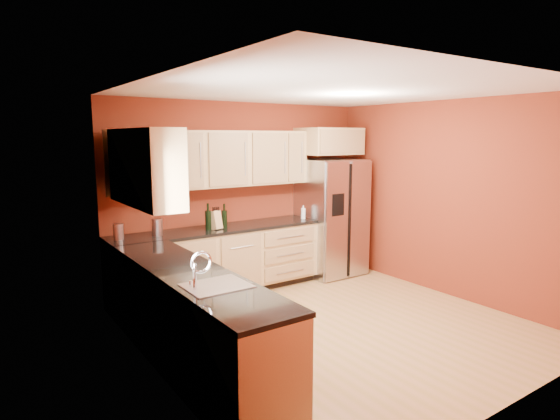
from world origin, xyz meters
name	(u,v)px	position (x,y,z in m)	size (l,w,h in m)	color
floor	(333,326)	(0.00, 0.00, 0.00)	(4.00, 4.00, 0.00)	#A98141
ceiling	(337,90)	(0.00, 0.00, 2.60)	(4.00, 4.00, 0.00)	white
wall_back	(243,194)	(0.00, 2.00, 1.30)	(4.00, 0.04, 2.60)	maroon
wall_front	(513,249)	(0.00, -2.00, 1.30)	(4.00, 0.04, 2.60)	maroon
wall_left	(156,234)	(-2.00, 0.00, 1.30)	(0.04, 4.00, 2.60)	maroon
wall_right	(449,199)	(2.00, 0.00, 1.30)	(0.04, 4.00, 2.60)	maroon
base_cabinets_back	(219,263)	(-0.55, 1.70, 0.44)	(2.90, 0.60, 0.88)	tan
base_cabinets_left	(192,323)	(-1.70, 0.00, 0.44)	(0.60, 2.80, 0.88)	tan
countertop_back	(219,229)	(-0.55, 1.69, 0.90)	(2.90, 0.62, 0.04)	black
countertop_left	(191,274)	(-1.69, 0.00, 0.90)	(0.62, 2.80, 0.04)	black
upper_cabinets_back	(232,159)	(-0.25, 1.83, 1.83)	(2.30, 0.33, 0.75)	tan
upper_cabinets_left	(144,167)	(-1.83, 0.72, 1.83)	(0.33, 1.35, 0.75)	tan
corner_upper_cabinet	(132,162)	(-1.67, 1.67, 1.83)	(0.62, 0.33, 0.75)	tan
over_fridge_cabinet	(329,141)	(1.35, 1.70, 2.05)	(0.92, 0.60, 0.40)	tan
refrigerator	(331,217)	(1.35, 1.62, 0.89)	(0.90, 0.75, 1.78)	#B1B1B6
window	(180,213)	(-1.98, -0.50, 1.55)	(0.03, 0.90, 1.00)	white
sink_faucet	(216,268)	(-1.69, -0.50, 1.07)	(0.50, 0.42, 0.30)	silver
canister_left	(118,232)	(-1.85, 1.72, 1.01)	(0.12, 0.12, 0.19)	#B1B1B6
canister_right	(157,227)	(-1.39, 1.68, 1.02)	(0.13, 0.13, 0.21)	#B1B1B6
wine_bottle_a	(224,216)	(-0.49, 1.64, 1.08)	(0.07, 0.07, 0.33)	black
wine_bottle_b	(208,217)	(-0.72, 1.65, 1.09)	(0.08, 0.08, 0.35)	black
knife_block	(216,220)	(-0.62, 1.64, 1.04)	(0.12, 0.11, 0.24)	tan
soap_dispenser	(303,212)	(0.80, 1.61, 1.02)	(0.07, 0.07, 0.20)	white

